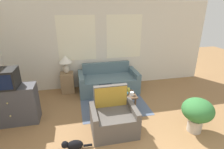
{
  "coord_description": "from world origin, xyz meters",
  "views": [
    {
      "loc": [
        -0.91,
        -1.51,
        2.42
      ],
      "look_at": [
        0.02,
        2.66,
        0.75
      ],
      "focal_mm": 28.0,
      "sensor_mm": 36.0,
      "label": 1
    }
  ],
  "objects_px": {
    "laptop": "(107,93)",
    "snack_bowl": "(125,93)",
    "couch": "(108,82)",
    "cat_black": "(74,145)",
    "armchair": "(113,118)",
    "television": "(6,78)",
    "table_lamp": "(65,61)",
    "cup_navy": "(128,90)",
    "coffee_table": "(116,97)",
    "potted_plant": "(197,112)",
    "cup_white": "(132,94)",
    "cup_yellow": "(119,91)"
  },
  "relations": [
    {
      "from": "couch",
      "to": "laptop",
      "type": "relative_size",
      "value": 5.48
    },
    {
      "from": "table_lamp",
      "to": "cup_yellow",
      "type": "distance_m",
      "value": 1.82
    },
    {
      "from": "cup_navy",
      "to": "potted_plant",
      "type": "relative_size",
      "value": 0.14
    },
    {
      "from": "coffee_table",
      "to": "snack_bowl",
      "type": "xyz_separation_m",
      "value": [
        0.22,
        0.02,
        0.09
      ]
    },
    {
      "from": "armchair",
      "to": "potted_plant",
      "type": "height_order",
      "value": "armchair"
    },
    {
      "from": "armchair",
      "to": "table_lamp",
      "type": "height_order",
      "value": "table_lamp"
    },
    {
      "from": "couch",
      "to": "television",
      "type": "bearing_deg",
      "value": -154.29
    },
    {
      "from": "cup_yellow",
      "to": "television",
      "type": "bearing_deg",
      "value": -178.04
    },
    {
      "from": "armchair",
      "to": "television",
      "type": "distance_m",
      "value": 2.33
    },
    {
      "from": "cup_navy",
      "to": "snack_bowl",
      "type": "height_order",
      "value": "cup_navy"
    },
    {
      "from": "laptop",
      "to": "cup_navy",
      "type": "xyz_separation_m",
      "value": [
        0.57,
        0.08,
        -0.01
      ]
    },
    {
      "from": "television",
      "to": "cup_white",
      "type": "bearing_deg",
      "value": -2.14
    },
    {
      "from": "armchair",
      "to": "snack_bowl",
      "type": "relative_size",
      "value": 5.18
    },
    {
      "from": "armchair",
      "to": "cup_navy",
      "type": "xyz_separation_m",
      "value": [
        0.58,
        0.83,
        0.19
      ]
    },
    {
      "from": "couch",
      "to": "cup_white",
      "type": "xyz_separation_m",
      "value": [
        0.34,
        -1.22,
        0.19
      ]
    },
    {
      "from": "table_lamp",
      "to": "potted_plant",
      "type": "relative_size",
      "value": 0.72
    },
    {
      "from": "couch",
      "to": "table_lamp",
      "type": "xyz_separation_m",
      "value": [
        -1.2,
        0.16,
        0.69
      ]
    },
    {
      "from": "cup_navy",
      "to": "cup_yellow",
      "type": "xyz_separation_m",
      "value": [
        -0.24,
        -0.02,
        -0.01
      ]
    },
    {
      "from": "snack_bowl",
      "to": "cup_yellow",
      "type": "bearing_deg",
      "value": 144.95
    },
    {
      "from": "cat_black",
      "to": "table_lamp",
      "type": "bearing_deg",
      "value": -85.02
    },
    {
      "from": "cup_yellow",
      "to": "cup_white",
      "type": "distance_m",
      "value": 0.33
    },
    {
      "from": "coffee_table",
      "to": "laptop",
      "type": "bearing_deg",
      "value": 166.74
    },
    {
      "from": "couch",
      "to": "cat_black",
      "type": "height_order",
      "value": "couch"
    },
    {
      "from": "television",
      "to": "cup_yellow",
      "type": "relative_size",
      "value": 5.41
    },
    {
      "from": "cup_white",
      "to": "potted_plant",
      "type": "xyz_separation_m",
      "value": [
        1.03,
        -1.02,
        0.0
      ]
    },
    {
      "from": "potted_plant",
      "to": "cat_black",
      "type": "relative_size",
      "value": 1.34
    },
    {
      "from": "couch",
      "to": "cup_white",
      "type": "relative_size",
      "value": 17.57
    },
    {
      "from": "laptop",
      "to": "potted_plant",
      "type": "height_order",
      "value": "potted_plant"
    },
    {
      "from": "laptop",
      "to": "snack_bowl",
      "type": "height_order",
      "value": "laptop"
    },
    {
      "from": "armchair",
      "to": "cup_navy",
      "type": "height_order",
      "value": "armchair"
    },
    {
      "from": "cup_yellow",
      "to": "potted_plant",
      "type": "xyz_separation_m",
      "value": [
        1.3,
        -1.2,
        0.0
      ]
    },
    {
      "from": "couch",
      "to": "laptop",
      "type": "bearing_deg",
      "value": -102.95
    },
    {
      "from": "coffee_table",
      "to": "cup_navy",
      "type": "distance_m",
      "value": 0.38
    },
    {
      "from": "cup_yellow",
      "to": "snack_bowl",
      "type": "height_order",
      "value": "cup_yellow"
    },
    {
      "from": "coffee_table",
      "to": "potted_plant",
      "type": "xyz_separation_m",
      "value": [
        1.4,
        -1.09,
        0.1
      ]
    },
    {
      "from": "armchair",
      "to": "potted_plant",
      "type": "distance_m",
      "value": 1.69
    },
    {
      "from": "television",
      "to": "coffee_table",
      "type": "xyz_separation_m",
      "value": [
        2.31,
        -0.03,
        -0.69
      ]
    },
    {
      "from": "cup_navy",
      "to": "laptop",
      "type": "bearing_deg",
      "value": -172.39
    },
    {
      "from": "table_lamp",
      "to": "potted_plant",
      "type": "distance_m",
      "value": 3.56
    },
    {
      "from": "armchair",
      "to": "cup_white",
      "type": "relative_size",
      "value": 9.17
    },
    {
      "from": "armchair",
      "to": "television",
      "type": "xyz_separation_m",
      "value": [
        -2.07,
        0.73,
        0.78
      ]
    },
    {
      "from": "television",
      "to": "armchair",
      "type": "bearing_deg",
      "value": -19.44
    },
    {
      "from": "snack_bowl",
      "to": "coffee_table",
      "type": "bearing_deg",
      "value": -173.67
    },
    {
      "from": "armchair",
      "to": "cup_yellow",
      "type": "relative_size",
      "value": 10.65
    },
    {
      "from": "cup_navy",
      "to": "potted_plant",
      "type": "height_order",
      "value": "potted_plant"
    },
    {
      "from": "couch",
      "to": "table_lamp",
      "type": "distance_m",
      "value": 1.4
    },
    {
      "from": "cat_black",
      "to": "cup_yellow",
      "type": "bearing_deg",
      "value": -132.27
    },
    {
      "from": "couch",
      "to": "television",
      "type": "height_order",
      "value": "television"
    },
    {
      "from": "coffee_table",
      "to": "cup_white",
      "type": "xyz_separation_m",
      "value": [
        0.37,
        -0.07,
        0.1
      ]
    },
    {
      "from": "coffee_table",
      "to": "snack_bowl",
      "type": "distance_m",
      "value": 0.23
    }
  ]
}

